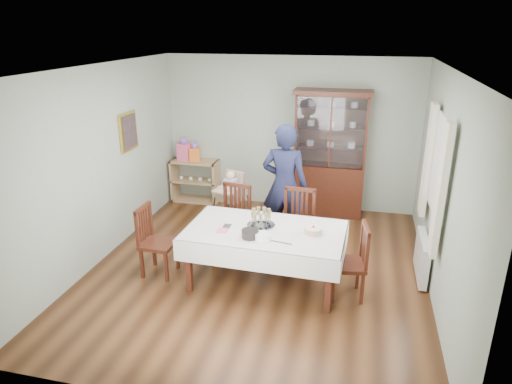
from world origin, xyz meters
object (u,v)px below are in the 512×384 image
(champagne_tray, at_px, (261,221))
(gift_bag_pink, at_px, (184,150))
(china_cabinet, at_px, (330,152))
(sideboard, at_px, (195,181))
(high_chair, at_px, (231,208))
(woman, at_px, (285,186))
(chair_end_left, at_px, (158,254))
(chair_far_left, at_px, (232,234))
(chair_end_right, at_px, (347,275))
(chair_far_right, at_px, (296,241))
(birthday_cake, at_px, (313,231))
(dining_table, at_px, (265,256))
(gift_bag_orange, at_px, (195,153))

(champagne_tray, distance_m, gift_bag_pink, 3.21)
(china_cabinet, bearing_deg, sideboard, 179.51)
(high_chair, relative_size, gift_bag_pink, 2.38)
(gift_bag_pink, bearing_deg, woman, -32.49)
(china_cabinet, relative_size, high_chair, 2.12)
(china_cabinet, distance_m, chair_end_left, 3.45)
(chair_far_left, bearing_deg, chair_end_right, -13.02)
(china_cabinet, bearing_deg, champagne_tray, -104.87)
(chair_far_right, bearing_deg, high_chair, 150.27)
(birthday_cake, bearing_deg, woman, 115.32)
(dining_table, bearing_deg, high_chair, 121.19)
(dining_table, distance_m, chair_end_left, 1.46)
(champagne_tray, height_order, gift_bag_orange, gift_bag_orange)
(dining_table, relative_size, gift_bag_pink, 4.74)
(champagne_tray, xyz_separation_m, birthday_cake, (0.68, -0.10, -0.02))
(chair_end_right, height_order, gift_bag_pink, gift_bag_pink)
(chair_far_left, bearing_deg, china_cabinet, 67.88)
(dining_table, bearing_deg, birthday_cake, -0.48)
(chair_end_left, height_order, woman, woman)
(chair_far_left, height_order, high_chair, high_chair)
(china_cabinet, distance_m, high_chair, 1.98)
(dining_table, distance_m, chair_far_left, 0.94)
(chair_end_right, distance_m, woman, 1.76)
(china_cabinet, xyz_separation_m, high_chair, (-1.45, -1.13, -0.72))
(chair_far_left, bearing_deg, dining_table, -35.89)
(sideboard, height_order, woman, woman)
(chair_far_left, height_order, woman, woman)
(dining_table, height_order, woman, woman)
(chair_far_right, relative_size, woman, 0.56)
(chair_end_left, relative_size, chair_end_right, 1.00)
(chair_end_left, xyz_separation_m, birthday_cake, (2.06, 0.09, 0.52))
(champagne_tray, bearing_deg, gift_bag_orange, 126.32)
(gift_bag_orange, bearing_deg, chair_end_right, -41.79)
(china_cabinet, relative_size, chair_far_right, 2.09)
(chair_end_left, distance_m, gift_bag_pink, 2.83)
(chair_far_right, xyz_separation_m, champagne_tray, (-0.38, -0.59, 0.52))
(china_cabinet, relative_size, champagne_tray, 5.99)
(chair_far_left, height_order, champagne_tray, chair_far_left)
(chair_end_right, xyz_separation_m, high_chair, (-1.93, 1.50, 0.12))
(dining_table, height_order, china_cabinet, china_cabinet)
(china_cabinet, xyz_separation_m, champagne_tray, (-0.66, -2.47, -0.29))
(chair_far_left, relative_size, gift_bag_pink, 2.38)
(chair_end_right, height_order, high_chair, high_chair)
(chair_end_left, bearing_deg, dining_table, -84.78)
(china_cabinet, bearing_deg, gift_bag_orange, 179.96)
(birthday_cake, xyz_separation_m, gift_bag_orange, (-2.50, 2.57, 0.15))
(birthday_cake, bearing_deg, dining_table, 179.52)
(china_cabinet, height_order, sideboard, china_cabinet)
(champagne_tray, xyz_separation_m, gift_bag_orange, (-1.82, 2.48, 0.13))
(china_cabinet, bearing_deg, woman, -112.09)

